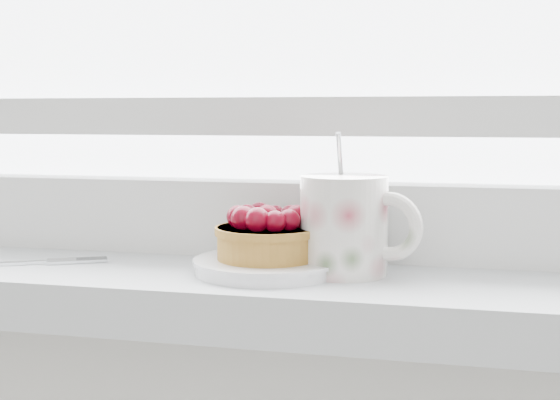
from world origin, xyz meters
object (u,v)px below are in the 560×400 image
(raspberry_tart, at_px, (267,235))
(fork, at_px, (10,263))
(floral_mug, at_px, (347,223))
(saucer, at_px, (267,266))

(raspberry_tart, relative_size, fork, 0.57)
(raspberry_tart, height_order, fork, raspberry_tart)
(fork, bearing_deg, floral_mug, 6.34)
(saucer, distance_m, fork, 0.23)
(fork, bearing_deg, raspberry_tart, 5.51)
(saucer, height_order, floral_mug, floral_mug)
(saucer, bearing_deg, floral_mug, 8.95)
(saucer, xyz_separation_m, floral_mug, (0.07, 0.01, 0.04))
(floral_mug, relative_size, fork, 0.77)
(saucer, bearing_deg, raspberry_tart, -114.67)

